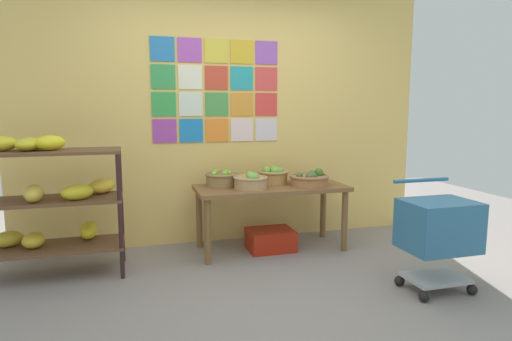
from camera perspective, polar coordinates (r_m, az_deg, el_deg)
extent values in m
plane|color=gray|center=(3.24, 3.32, -17.20)|extent=(9.29, 9.29, 0.00)
cube|color=#ECC365|center=(4.54, -3.63, 8.11)|extent=(4.27, 0.06, 2.77)
cube|color=#2878B9|center=(4.45, -12.19, 15.32)|extent=(0.23, 0.01, 0.23)
cube|color=#AD4CB5|center=(4.47, -8.70, 15.36)|extent=(0.23, 0.01, 0.23)
cube|color=yellow|center=(4.51, -5.26, 15.35)|extent=(0.23, 0.01, 0.23)
cube|color=gold|center=(4.57, -1.89, 15.29)|extent=(0.23, 0.01, 0.23)
cube|color=#9853B6|center=(4.64, 1.38, 15.18)|extent=(0.23, 0.01, 0.23)
cube|color=green|center=(4.42, -12.08, 11.93)|extent=(0.23, 0.01, 0.23)
cube|color=#F1EECB|center=(4.45, -8.62, 11.99)|extent=(0.23, 0.01, 0.23)
cube|color=#CE442C|center=(4.49, -5.21, 12.01)|extent=(0.23, 0.01, 0.23)
cube|color=teal|center=(4.55, -1.88, 11.99)|extent=(0.23, 0.01, 0.23)
cube|color=#E24542|center=(4.62, 1.36, 11.94)|extent=(0.23, 0.01, 0.23)
cube|color=green|center=(4.41, -11.98, 8.52)|extent=(0.23, 0.01, 0.23)
cube|color=silver|center=(4.44, -8.55, 8.60)|extent=(0.23, 0.01, 0.23)
cube|color=#499545|center=(4.48, -5.17, 8.65)|extent=(0.23, 0.01, 0.23)
cube|color=orange|center=(4.54, -1.86, 8.67)|extent=(0.23, 0.01, 0.23)
cube|color=#E53C38|center=(4.61, 1.35, 8.66)|extent=(0.23, 0.01, 0.23)
cube|color=purple|center=(4.41, -11.88, 5.09)|extent=(0.23, 0.01, 0.23)
cube|color=#1E7ECA|center=(4.44, -8.48, 5.20)|extent=(0.23, 0.01, 0.23)
cube|color=orange|center=(4.48, -5.12, 5.28)|extent=(0.23, 0.01, 0.23)
cube|color=silver|center=(4.54, -1.84, 5.34)|extent=(0.23, 0.01, 0.23)
cube|color=silver|center=(4.61, 1.34, 5.39)|extent=(0.23, 0.01, 0.23)
cylinder|color=#311A1C|center=(3.69, -17.38, -5.70)|extent=(0.04, 0.04, 1.05)
cylinder|color=#311A1C|center=(4.10, -17.26, -4.33)|extent=(0.04, 0.04, 1.05)
cube|color=brown|center=(4.02, -24.76, -9.11)|extent=(1.09, 0.46, 0.03)
ellipsoid|color=yellow|center=(4.11, -21.07, -7.30)|extent=(0.15, 0.30, 0.14)
ellipsoid|color=yellow|center=(4.14, -29.77, -7.81)|extent=(0.28, 0.25, 0.13)
ellipsoid|color=gold|center=(4.02, -27.15, -8.14)|extent=(0.19, 0.23, 0.13)
cube|color=brown|center=(3.92, -25.11, -3.56)|extent=(1.09, 0.46, 0.02)
ellipsoid|color=gold|center=(3.84, -27.13, -2.69)|extent=(0.14, 0.24, 0.14)
ellipsoid|color=yellow|center=(4.01, -19.57, -1.92)|extent=(0.31, 0.34, 0.13)
ellipsoid|color=gold|center=(3.79, -22.37, -2.64)|extent=(0.30, 0.24, 0.12)
cube|color=brown|center=(3.87, -25.46, 2.21)|extent=(1.09, 0.46, 0.02)
ellipsoid|color=yellow|center=(3.85, -25.35, 3.30)|extent=(0.29, 0.28, 0.12)
ellipsoid|color=gold|center=(3.89, -27.56, 3.07)|extent=(0.26, 0.33, 0.11)
ellipsoid|color=yellow|center=(3.95, -30.57, 3.02)|extent=(0.32, 0.28, 0.12)
cube|color=brown|center=(4.24, 2.00, -2.31)|extent=(1.47, 0.62, 0.04)
cylinder|color=brown|center=(3.93, -6.35, -8.00)|extent=(0.06, 0.06, 0.60)
cylinder|color=brown|center=(4.35, 11.53, -6.51)|extent=(0.06, 0.06, 0.60)
cylinder|color=brown|center=(4.40, -7.46, -6.25)|extent=(0.06, 0.06, 0.60)
cylinder|color=brown|center=(4.78, 8.78, -5.11)|extent=(0.06, 0.06, 0.60)
cylinder|color=#B48748|center=(4.39, 2.27, -0.92)|extent=(0.28, 0.28, 0.12)
torus|color=tan|center=(4.38, 2.28, -0.17)|extent=(0.31, 0.31, 0.03)
sphere|color=#71B836|center=(4.42, 1.29, 0.07)|extent=(0.07, 0.07, 0.07)
sphere|color=#76B543|center=(4.37, 2.30, -0.05)|extent=(0.07, 0.07, 0.07)
sphere|color=#75B649|center=(4.38, 3.09, -0.05)|extent=(0.08, 0.08, 0.08)
sphere|color=#7CAE3C|center=(4.35, 1.46, 0.01)|extent=(0.08, 0.08, 0.08)
sphere|color=#73BA3C|center=(4.33, 2.55, -0.08)|extent=(0.09, 0.09, 0.09)
sphere|color=#7AAF34|center=(4.45, 2.28, 0.12)|extent=(0.08, 0.08, 0.08)
cylinder|color=olive|center=(4.25, -4.52, -1.26)|extent=(0.30, 0.30, 0.12)
torus|color=#976F45|center=(4.24, -4.53, -0.49)|extent=(0.33, 0.33, 0.03)
sphere|color=#6ECE37|center=(4.24, -4.23, -0.40)|extent=(0.05, 0.05, 0.05)
sphere|color=#84D03B|center=(4.19, -5.57, -0.44)|extent=(0.05, 0.05, 0.05)
sphere|color=#73BB2D|center=(4.28, -5.35, -0.26)|extent=(0.06, 0.06, 0.06)
sphere|color=#80C130|center=(4.21, -4.05, -0.46)|extent=(0.05, 0.05, 0.05)
sphere|color=#6FC432|center=(4.33, -3.94, -0.23)|extent=(0.06, 0.06, 0.06)
sphere|color=#83BB35|center=(4.23, -3.50, -0.33)|extent=(0.04, 0.04, 0.04)
cylinder|color=#A66E40|center=(4.29, 6.96, -1.35)|extent=(0.36, 0.36, 0.09)
torus|color=#A16D45|center=(4.29, 6.97, -0.74)|extent=(0.39, 0.39, 0.03)
sphere|color=#4A5F33|center=(4.17, 7.07, -0.82)|extent=(0.09, 0.09, 0.09)
sphere|color=#3D6B23|center=(4.35, 8.22, -0.33)|extent=(0.09, 0.09, 0.09)
sphere|color=#46662C|center=(4.19, 5.70, -0.68)|extent=(0.07, 0.07, 0.07)
sphere|color=#426137|center=(4.23, 7.57, -0.79)|extent=(0.07, 0.07, 0.07)
sphere|color=#4D7129|center=(4.31, 7.27, -0.56)|extent=(0.09, 0.09, 0.09)
cylinder|color=tan|center=(4.08, -0.73, -1.67)|extent=(0.31, 0.31, 0.11)
torus|color=tan|center=(4.07, -0.74, -0.93)|extent=(0.33, 0.33, 0.02)
sphere|color=#68AE49|center=(4.04, -0.21, -0.89)|extent=(0.09, 0.09, 0.09)
sphere|color=#6BBA47|center=(4.09, -0.17, -0.77)|extent=(0.07, 0.07, 0.07)
sphere|color=#72B449|center=(4.13, -0.79, -0.56)|extent=(0.07, 0.07, 0.07)
sphere|color=#77B445|center=(4.04, -0.63, -0.84)|extent=(0.09, 0.09, 0.09)
cube|color=#AB220F|center=(4.35, 1.90, -9.04)|extent=(0.44, 0.35, 0.20)
sphere|color=black|center=(3.49, 21.16, -15.13)|extent=(0.08, 0.08, 0.08)
sphere|color=black|center=(3.74, 26.47, -13.81)|extent=(0.08, 0.08, 0.08)
sphere|color=black|center=(3.71, 18.29, -13.56)|extent=(0.08, 0.08, 0.08)
sphere|color=black|center=(3.95, 23.48, -12.46)|extent=(0.08, 0.08, 0.08)
cube|color=#A5A8AD|center=(3.70, 22.45, -12.85)|extent=(0.44, 0.32, 0.03)
cube|color=#2C6893|center=(3.57, 22.81, -6.65)|extent=(0.52, 0.40, 0.38)
cylinder|color=#2C6893|center=(3.69, 20.84, -1.21)|extent=(0.50, 0.03, 0.03)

